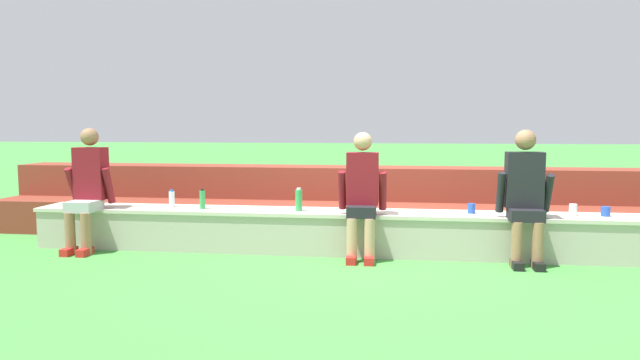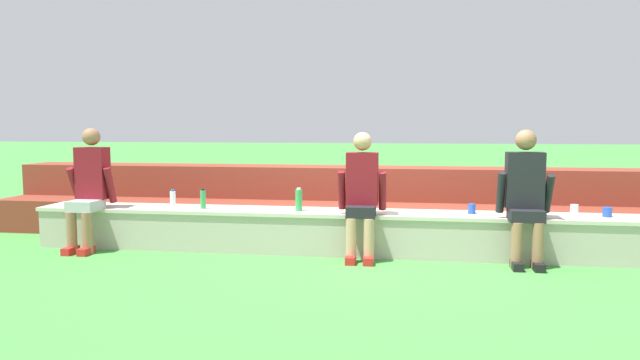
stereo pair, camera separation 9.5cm
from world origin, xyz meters
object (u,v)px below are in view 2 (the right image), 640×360
at_px(plastic_cup_left_end, 607,212).
at_px(water_bottle_mid_left, 173,199).
at_px(plastic_cup_right_end, 574,210).
at_px(plastic_cup_middle, 472,209).
at_px(person_left_of_center, 362,193).
at_px(water_bottle_center_gap, 299,200).
at_px(person_center, 525,194).
at_px(water_bottle_near_right, 79,196).
at_px(water_bottle_mid_right, 203,199).
at_px(person_far_left, 89,186).

bearing_deg(plastic_cup_left_end, water_bottle_mid_left, 179.60).
bearing_deg(plastic_cup_right_end, plastic_cup_middle, 179.94).
xyz_separation_m(person_left_of_center, water_bottle_center_gap, (-0.72, 0.21, -0.12)).
relative_size(person_left_of_center, water_bottle_mid_left, 6.68).
height_order(plastic_cup_right_end, plastic_cup_left_end, plastic_cup_right_end).
xyz_separation_m(water_bottle_mid_left, plastic_cup_middle, (3.42, -0.03, -0.04)).
xyz_separation_m(person_center, water_bottle_near_right, (-5.09, 0.30, -0.16)).
bearing_deg(person_center, plastic_cup_left_end, 18.00).
bearing_deg(plastic_cup_right_end, plastic_cup_left_end, -0.91).
distance_m(water_bottle_mid_right, plastic_cup_left_end, 4.38).
height_order(person_center, water_bottle_near_right, person_center).
height_order(person_center, plastic_cup_middle, person_center).
xyz_separation_m(water_bottle_center_gap, plastic_cup_right_end, (2.94, 0.08, -0.06)).
height_order(person_far_left, person_left_of_center, person_far_left).
height_order(person_left_of_center, water_bottle_near_right, person_left_of_center).
xyz_separation_m(person_left_of_center, person_center, (1.66, -0.00, 0.02)).
bearing_deg(water_bottle_mid_left, water_bottle_center_gap, -3.89).
bearing_deg(plastic_cup_middle, person_far_left, -176.12).
bearing_deg(water_bottle_center_gap, water_bottle_near_right, 178.15).
bearing_deg(person_center, person_left_of_center, 179.89).
bearing_deg(person_left_of_center, person_far_left, -180.00).
height_order(water_bottle_near_right, plastic_cup_middle, water_bottle_near_right).
bearing_deg(person_left_of_center, water_bottle_near_right, 174.98).
bearing_deg(person_far_left, plastic_cup_left_end, 2.88).
height_order(person_center, water_bottle_mid_left, person_center).
bearing_deg(person_left_of_center, person_center, -0.11).
xyz_separation_m(person_far_left, water_bottle_mid_left, (0.87, 0.32, -0.16)).
relative_size(person_center, water_bottle_mid_left, 6.82).
distance_m(plastic_cup_left_end, plastic_cup_middle, 1.37).
bearing_deg(person_far_left, person_center, -0.04).
bearing_deg(person_center, water_bottle_mid_right, 176.49).
height_order(water_bottle_center_gap, plastic_cup_right_end, water_bottle_center_gap).
bearing_deg(plastic_cup_left_end, plastic_cup_right_end, 179.09).
height_order(water_bottle_mid_left, water_bottle_near_right, water_bottle_near_right).
bearing_deg(plastic_cup_left_end, person_center, -162.00).
bearing_deg(person_center, person_far_left, 179.96).
relative_size(person_far_left, plastic_cup_right_end, 11.33).
bearing_deg(person_far_left, water_bottle_near_right, 136.77).
relative_size(water_bottle_mid_right, plastic_cup_left_end, 2.28).
xyz_separation_m(person_far_left, person_left_of_center, (3.11, 0.00, -0.02)).
distance_m(water_bottle_mid_left, plastic_cup_middle, 3.42).
height_order(person_far_left, water_bottle_mid_right, person_far_left).
relative_size(water_bottle_mid_right, water_bottle_near_right, 1.09).
relative_size(person_center, plastic_cup_right_end, 11.22).
bearing_deg(water_bottle_mid_left, plastic_cup_right_end, -0.36).
distance_m(person_center, water_bottle_center_gap, 2.39).
relative_size(water_bottle_near_right, plastic_cup_middle, 1.99).
bearing_deg(plastic_cup_right_end, water_bottle_near_right, 179.88).
distance_m(person_left_of_center, person_center, 1.66).
bearing_deg(person_far_left, water_bottle_center_gap, 5.09).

